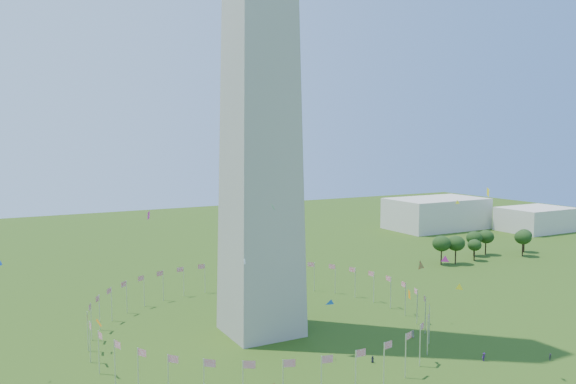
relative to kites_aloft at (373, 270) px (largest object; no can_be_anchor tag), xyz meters
name	(u,v)px	position (x,y,z in m)	size (l,w,h in m)	color
flag_ring	(261,314)	(-14.77, 25.30, -14.71)	(80.24, 80.24, 9.00)	silver
gov_building_east_a	(436,213)	(135.23, 125.30, -11.21)	(50.00, 30.00, 16.00)	beige
gov_building_east_b	(536,219)	(175.23, 95.30, -13.21)	(35.00, 25.00, 12.00)	beige
kites_aloft	(373,270)	(0.00, 0.00, 0.00)	(117.16, 69.46, 32.94)	blue
tree_line_east	(482,246)	(98.47, 60.37, -14.18)	(53.62, 15.93, 10.74)	#214316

